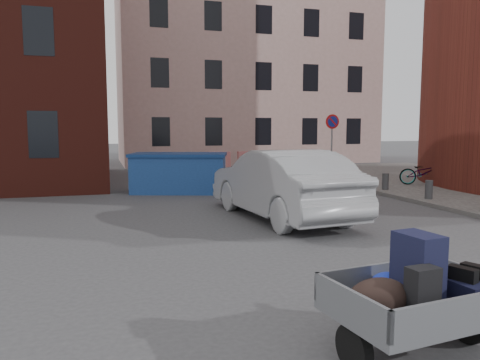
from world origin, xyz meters
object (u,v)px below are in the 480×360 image
object	(u,v)px
dumpster	(179,173)
bicycle	(424,172)
silver_car	(281,184)
trailer	(416,296)

from	to	relation	value
dumpster	bicycle	xyz separation A→B (m)	(8.84, -1.48, -0.10)
silver_car	bicycle	world-z (taller)	silver_car
trailer	silver_car	bearing A→B (deg)	72.06
trailer	silver_car	distance (m)	7.06
dumpster	bicycle	size ratio (longest dim) A/B	2.03
bicycle	trailer	bearing A→B (deg)	165.74
silver_car	bicycle	distance (m)	8.17
dumpster	bicycle	bearing A→B (deg)	8.48
trailer	bicycle	size ratio (longest dim) A/B	1.07
dumpster	bicycle	world-z (taller)	dumpster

